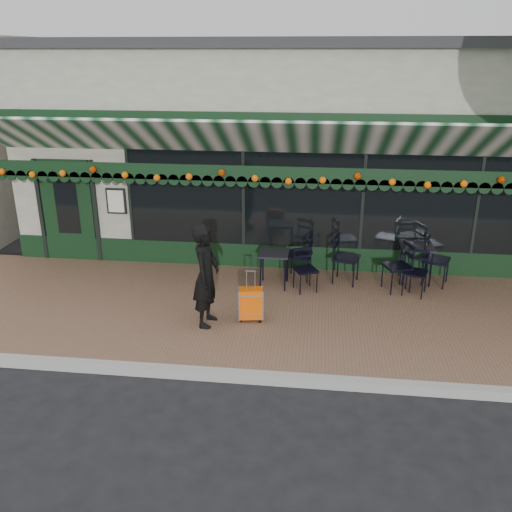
# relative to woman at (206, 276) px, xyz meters

# --- Properties ---
(ground) EXTENTS (80.00, 80.00, 0.00)m
(ground) POSITION_rel_woman_xyz_m (1.25, -1.32, -1.02)
(ground) COLOR black
(ground) RESTS_ON ground
(sidewalk) EXTENTS (18.00, 4.00, 0.15)m
(sidewalk) POSITION_rel_woman_xyz_m (1.25, 0.68, -0.95)
(sidewalk) COLOR brown
(sidewalk) RESTS_ON ground
(curb) EXTENTS (18.00, 0.16, 0.15)m
(curb) POSITION_rel_woman_xyz_m (1.25, -1.40, -0.95)
(curb) COLOR #9E9E99
(curb) RESTS_ON ground
(restaurant_building) EXTENTS (12.00, 9.60, 4.50)m
(restaurant_building) POSITION_rel_woman_xyz_m (1.25, 6.51, 1.25)
(restaurant_building) COLOR gray
(restaurant_building) RESTS_ON ground
(woman) EXTENTS (0.48, 0.67, 1.74)m
(woman) POSITION_rel_woman_xyz_m (0.00, 0.00, 0.00)
(woman) COLOR black
(woman) RESTS_ON sidewalk
(suitcase) EXTENTS (0.43, 0.28, 0.91)m
(suitcase) POSITION_rel_woman_xyz_m (0.71, 0.20, -0.57)
(suitcase) COLOR #EA5607
(suitcase) RESTS_ON sidewalk
(cafe_table_a) EXTENTS (0.61, 0.61, 0.75)m
(cafe_table_a) POSITION_rel_woman_xyz_m (3.72, 2.25, -0.20)
(cafe_table_a) COLOR black
(cafe_table_a) RESTS_ON sidewalk
(cafe_table_b) EXTENTS (0.56, 0.56, 0.69)m
(cafe_table_b) POSITION_rel_woman_xyz_m (0.96, 1.69, -0.25)
(cafe_table_b) COLOR black
(cafe_table_b) RESTS_ON sidewalk
(chair_a_left) EXTENTS (0.61, 0.61, 0.95)m
(chair_a_left) POSITION_rel_woman_xyz_m (3.31, 1.77, -0.40)
(chair_a_left) COLOR black
(chair_a_left) RESTS_ON sidewalk
(chair_a_right) EXTENTS (0.63, 0.63, 0.98)m
(chair_a_right) POSITION_rel_woman_xyz_m (4.10, 2.15, -0.38)
(chair_a_right) COLOR black
(chair_a_right) RESTS_ON sidewalk
(chair_a_front) EXTENTS (0.55, 0.55, 0.86)m
(chair_a_front) POSITION_rel_woman_xyz_m (3.62, 1.61, -0.44)
(chair_a_front) COLOR black
(chair_a_front) RESTS_ON sidewalk
(chair_b_left) EXTENTS (0.54, 0.54, 0.96)m
(chair_b_left) POSITION_rel_woman_xyz_m (1.44, 2.13, -0.39)
(chair_b_left) COLOR black
(chair_b_left) RESTS_ON sidewalk
(chair_b_right) EXTENTS (0.60, 0.60, 0.99)m
(chair_b_right) POSITION_rel_woman_xyz_m (2.36, 2.04, -0.38)
(chair_b_right) COLOR black
(chair_b_right) RESTS_ON sidewalk
(chair_b_front) EXTENTS (0.55, 0.55, 0.83)m
(chair_b_front) POSITION_rel_woman_xyz_m (1.58, 1.54, -0.46)
(chair_b_front) COLOR black
(chair_b_front) RESTS_ON sidewalk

